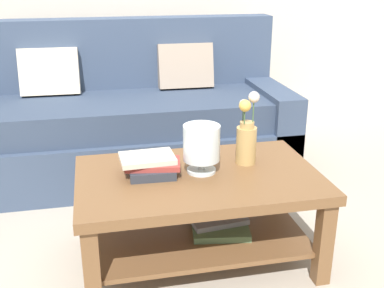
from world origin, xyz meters
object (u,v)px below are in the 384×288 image
Objects in this scene: couch at (127,122)px; coffee_table at (199,199)px; book_stack_main at (151,165)px; glass_hurricane_vase at (201,145)px; flower_pitcher at (247,137)px.

couch is 1.25m from coffee_table.
glass_hurricane_vase reaches higher than book_stack_main.
couch reaches higher than glass_hurricane_vase.
book_stack_main is at bearing 175.82° from glass_hurricane_vase.
flower_pitcher is (0.49, 0.04, 0.09)m from book_stack_main.
couch reaches higher than coffee_table.
coffee_table is 0.30m from book_stack_main.
flower_pitcher is (0.51, -1.14, 0.25)m from couch.
couch is 7.67× the size of book_stack_main.
coffee_table is (0.25, -1.23, -0.03)m from couch.
flower_pitcher is at bearing -66.00° from couch.
couch is at bearing 114.00° from flower_pitcher.
flower_pitcher reaches higher than book_stack_main.
glass_hurricane_vase is at bearing -166.38° from flower_pitcher.
book_stack_main is 1.26× the size of glass_hurricane_vase.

